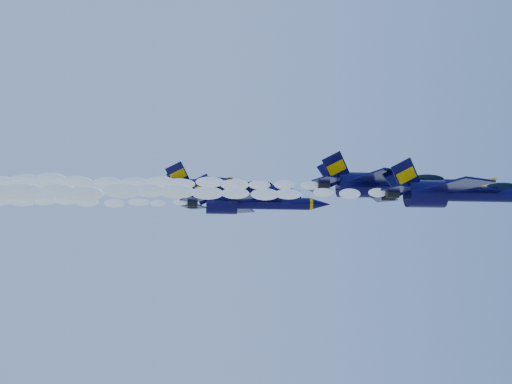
{
  "coord_description": "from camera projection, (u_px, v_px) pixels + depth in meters",
  "views": [
    {
      "loc": [
        -10.89,
        -77.72,
        136.79
      ],
      "look_at": [
        -4.51,
        -1.77,
        152.69
      ],
      "focal_mm": 45.0,
      "sensor_mm": 36.0,
      "label": 1
    }
  ],
  "objects": [
    {
      "name": "smoke_trail_jet_lead",
      "position": [
        127.0,
        192.0,
        62.7
      ],
      "size": [
        51.79,
        2.16,
        1.95
      ],
      "primitive_type": "ellipsoid",
      "color": "white"
    },
    {
      "name": "smoke_trail_jet_second",
      "position": [
        87.0,
        183.0,
        70.86
      ],
      "size": [
        51.79,
        2.25,
        2.03
      ],
      "primitive_type": "ellipsoid",
      "color": "white"
    },
    {
      "name": "jet_third",
      "position": [
        250.0,
        203.0,
        83.13
      ],
      "size": [
        18.69,
        15.33,
        6.94
      ],
      "color": "#080534"
    },
    {
      "name": "jet_lead",
      "position": [
        460.0,
        193.0,
        65.55
      ],
      "size": [
        18.12,
        14.86,
        6.73
      ],
      "color": "#080534"
    },
    {
      "name": "jet_fourth",
      "position": [
        223.0,
        189.0,
        91.56
      ],
      "size": [
        19.81,
        16.25,
        7.36
      ],
      "color": "#080534"
    },
    {
      "name": "jet_second",
      "position": [
        387.0,
        184.0,
        73.74
      ],
      "size": [
        18.86,
        15.47,
        7.01
      ],
      "color": "#080534"
    }
  ]
}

